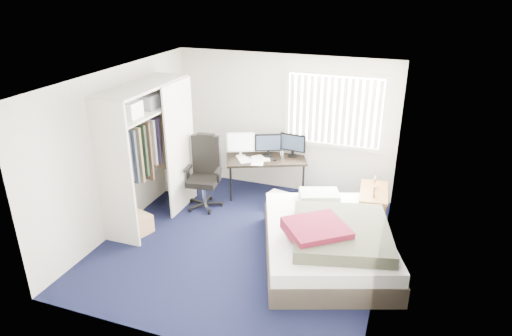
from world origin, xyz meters
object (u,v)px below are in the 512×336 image
object	(u,v)px
desk	(266,156)
office_chair	(205,179)
nightstand	(374,194)
bed	(327,240)

from	to	relation	value
desk	office_chair	world-z (taller)	office_chair
office_chair	nightstand	bearing A→B (deg)	6.56
desk	office_chair	bearing A→B (deg)	-136.02
office_chair	desk	bearing A→B (deg)	43.98
nightstand	bed	distance (m)	1.34
nightstand	bed	size ratio (longest dim) A/B	0.33
nightstand	bed	world-z (taller)	nightstand
bed	office_chair	bearing A→B (deg)	158.56
office_chair	bed	world-z (taller)	office_chair
office_chair	bed	xyz separation A→B (m)	(2.33, -0.92, -0.18)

